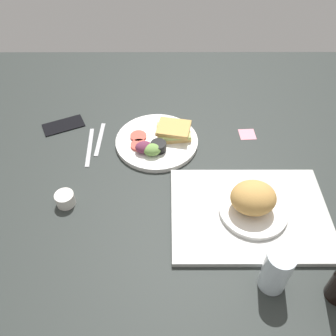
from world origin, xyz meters
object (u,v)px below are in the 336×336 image
at_px(bread_plate_near, 253,202).
at_px(knife, 90,147).
at_px(serving_tray, 250,213).
at_px(cell_phone, 63,125).
at_px(fork, 100,139).
at_px(plate_with_salad, 159,140).
at_px(drinking_glass, 276,271).
at_px(sticky_note, 247,134).
at_px(espresso_cup, 65,199).

distance_m(bread_plate_near, knife, 0.58).
bearing_deg(serving_tray, cell_phone, -33.14).
xyz_separation_m(fork, cell_phone, (0.14, -0.07, 0.00)).
bearing_deg(knife, plate_with_salad, 90.87).
height_order(drinking_glass, sticky_note, drinking_glass).
bearing_deg(sticky_note, bread_plate_near, 82.65).
bearing_deg(plate_with_salad, knife, 3.83).
distance_m(knife, cell_phone, 0.16).
height_order(fork, knife, same).
relative_size(espresso_cup, sticky_note, 1.00).
distance_m(plate_with_salad, sticky_note, 0.32).
xyz_separation_m(plate_with_salad, sticky_note, (-0.31, -0.05, -0.02)).
distance_m(plate_with_salad, drinking_glass, 0.59).
height_order(knife, cell_phone, cell_phone).
bearing_deg(drinking_glass, fork, -47.33).
height_order(serving_tray, fork, serving_tray).
relative_size(bread_plate_near, cell_phone, 1.35).
relative_size(plate_with_salad, knife, 1.49).
height_order(drinking_glass, espresso_cup, drinking_glass).
distance_m(fork, knife, 0.05).
height_order(drinking_glass, fork, drinking_glass).
bearing_deg(knife, drinking_glass, 43.60).
height_order(espresso_cup, cell_phone, espresso_cup).
bearing_deg(bread_plate_near, fork, -34.21).
bearing_deg(plate_with_salad, serving_tray, 131.36).
xyz_separation_m(serving_tray, plate_with_salad, (0.27, -0.30, 0.01)).
relative_size(bread_plate_near, fork, 1.15).
bearing_deg(sticky_note, espresso_cup, 27.82).
bearing_deg(drinking_glass, plate_with_salad, -60.67).
distance_m(serving_tray, fork, 0.58).
height_order(serving_tray, sticky_note, serving_tray).
bearing_deg(espresso_cup, bread_plate_near, 175.69).
height_order(serving_tray, bread_plate_near, bread_plate_near).
height_order(plate_with_salad, cell_phone, plate_with_salad).
height_order(bread_plate_near, cell_phone, bread_plate_near).
relative_size(serving_tray, sticky_note, 8.04).
bearing_deg(knife, sticky_note, 93.85).
relative_size(drinking_glass, sticky_note, 2.35).
xyz_separation_m(fork, knife, (0.03, 0.04, 0.00)).
distance_m(plate_with_salad, espresso_cup, 0.37).
bearing_deg(sticky_note, drinking_glass, 87.32).
distance_m(drinking_glass, knife, 0.73).
bearing_deg(bread_plate_near, knife, -29.27).
xyz_separation_m(bread_plate_near, cell_phone, (0.62, -0.40, -0.05)).
distance_m(espresso_cup, sticky_note, 0.66).
height_order(plate_with_salad, knife, plate_with_salad).
bearing_deg(cell_phone, bread_plate_near, 122.38).
xyz_separation_m(plate_with_salad, cell_phone, (0.35, -0.10, -0.01)).
bearing_deg(cell_phone, sticky_note, 150.98).
bearing_deg(plate_with_salad, espresso_cup, 43.71).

